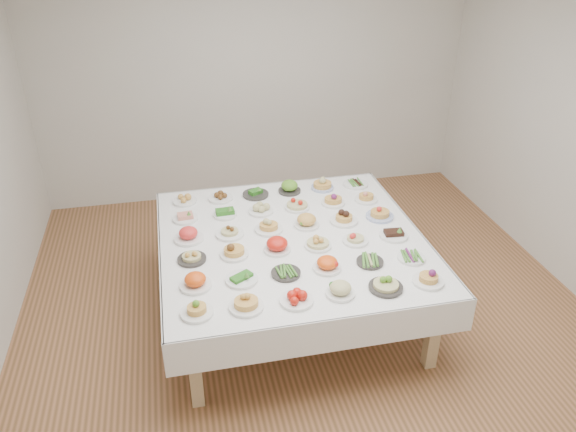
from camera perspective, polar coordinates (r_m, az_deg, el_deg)
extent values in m
plane|color=#9D6541|center=(5.08, 1.88, -9.61)|extent=(5.00, 5.00, 0.00)
cube|color=beige|center=(6.66, -3.32, 13.55)|extent=(5.00, 0.02, 2.80)
cube|color=beige|center=(2.44, 17.76, -19.35)|extent=(5.00, 0.02, 2.80)
cube|color=white|center=(4.68, 0.40, -2.58)|extent=(2.16, 2.16, 0.06)
cube|color=white|center=(5.66, -2.03, 2.07)|extent=(2.18, 0.02, 0.28)
cube|color=white|center=(3.90, 3.98, -12.11)|extent=(2.18, 0.02, 0.28)
cube|color=white|center=(5.05, 12.43, -2.20)|extent=(0.01, 2.18, 0.28)
cube|color=white|center=(4.66, -12.73, -5.17)|extent=(0.02, 2.18, 0.28)
cube|color=#CFB685|center=(4.11, -9.45, -14.93)|extent=(0.09, 0.09, 0.69)
cube|color=#CFB685|center=(4.48, 14.55, -11.20)|extent=(0.09, 0.09, 0.69)
cube|color=#CFB685|center=(5.56, -10.79, -2.13)|extent=(0.09, 0.09, 0.69)
cube|color=#CFB685|center=(5.84, 7.06, -0.18)|extent=(0.09, 0.09, 0.69)
cylinder|color=white|center=(3.89, -9.22, -9.71)|extent=(0.22, 0.22, 0.02)
cylinder|color=white|center=(3.91, -4.25, -9.19)|extent=(0.24, 0.24, 0.02)
cylinder|color=white|center=(3.95, 0.86, -8.61)|extent=(0.23, 0.23, 0.02)
cylinder|color=white|center=(4.03, 5.32, -7.87)|extent=(0.21, 0.21, 0.02)
cylinder|color=#2F2C29|center=(4.13, 9.88, -7.20)|extent=(0.24, 0.24, 0.02)
cylinder|color=white|center=(4.26, 14.03, -6.50)|extent=(0.23, 0.23, 0.02)
cylinder|color=white|center=(4.15, -9.35, -6.99)|extent=(0.23, 0.23, 0.02)
cylinder|color=white|center=(4.17, -4.73, -6.48)|extent=(0.24, 0.24, 0.02)
cylinder|color=#2F2C29|center=(4.22, -0.22, -5.87)|extent=(0.22, 0.22, 0.02)
cylinder|color=white|center=(4.29, 3.99, -5.32)|extent=(0.21, 0.21, 0.02)
cylinder|color=#2F2C29|center=(4.39, 8.32, -4.68)|extent=(0.21, 0.21, 0.02)
cylinder|color=white|center=(4.50, 12.39, -4.21)|extent=(0.21, 0.21, 0.02)
cylinder|color=#2F2C29|center=(4.44, -9.73, -4.38)|extent=(0.22, 0.22, 0.02)
cylinder|color=white|center=(4.46, -5.48, -3.92)|extent=(0.22, 0.22, 0.02)
cylinder|color=white|center=(4.49, -1.11, -3.47)|extent=(0.21, 0.21, 0.02)
cylinder|color=white|center=(4.55, 3.05, -3.04)|extent=(0.22, 0.22, 0.02)
cylinder|color=white|center=(4.64, 6.85, -2.55)|extent=(0.21, 0.21, 0.02)
cylinder|color=white|center=(4.76, 10.66, -1.99)|extent=(0.23, 0.23, 0.02)
cylinder|color=white|center=(4.71, -10.04, -2.29)|extent=(0.24, 0.24, 0.02)
cylinder|color=white|center=(4.72, -5.93, -1.86)|extent=(0.23, 0.23, 0.02)
cylinder|color=white|center=(4.77, -1.97, -1.39)|extent=(0.24, 0.24, 0.02)
cylinder|color=white|center=(4.83, 1.89, -0.93)|extent=(0.21, 0.21, 0.02)
cylinder|color=white|center=(4.92, 5.69, -0.52)|extent=(0.24, 0.24, 0.02)
cylinder|color=#4C66B2|center=(5.03, 9.29, -0.07)|extent=(0.24, 0.24, 0.02)
cylinder|color=white|center=(5.01, -10.36, -0.30)|extent=(0.22, 0.22, 0.02)
cylinder|color=white|center=(5.02, -6.39, 0.11)|extent=(0.21, 0.21, 0.02)
cylinder|color=white|center=(5.05, -2.77, 0.46)|extent=(0.22, 0.22, 0.02)
cylinder|color=white|center=(5.12, 0.94, 0.88)|extent=(0.23, 0.23, 0.02)
cylinder|color=white|center=(5.20, 4.60, 1.30)|extent=(0.21, 0.21, 0.02)
cylinder|color=white|center=(5.30, 7.93, 1.63)|extent=(0.21, 0.21, 0.02)
cylinder|color=white|center=(5.30, -10.41, 1.45)|extent=(0.22, 0.22, 0.02)
cylinder|color=white|center=(5.31, -6.86, 1.77)|extent=(0.23, 0.23, 0.02)
cylinder|color=#2F2C29|center=(5.35, -3.30, 2.17)|extent=(0.24, 0.24, 0.02)
cylinder|color=#2F2C29|center=(5.41, 0.15, 2.54)|extent=(0.21, 0.21, 0.02)
cylinder|color=#4C66B2|center=(5.48, 3.51, 2.87)|extent=(0.21, 0.21, 0.02)
cylinder|color=white|center=(5.58, 6.87, 3.20)|extent=(0.24, 0.24, 0.02)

